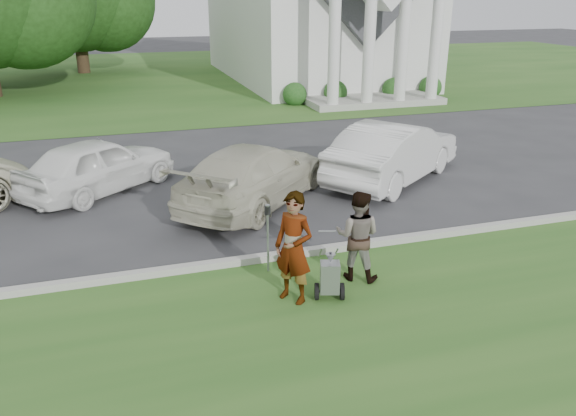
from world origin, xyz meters
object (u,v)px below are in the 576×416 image
parking_meter_near (268,230)px  car_c (254,174)px  person_right (357,236)px  person_left (294,249)px  striping_cart (330,278)px  car_b (98,165)px  car_d (394,152)px

parking_meter_near → car_c: 3.69m
car_c → parking_meter_near: bearing=123.3°
person_right → person_left: bearing=51.4°
striping_cart → car_b: (-3.64, 6.81, 0.32)m
person_left → car_c: (0.53, 4.73, -0.22)m
striping_cart → person_right: bearing=54.2°
person_right → striping_cart: bearing=71.2°
striping_cart → person_left: person_left is taller
parking_meter_near → car_c: (0.66, 3.63, -0.11)m
parking_meter_near → car_b: bearing=117.7°
person_left → person_right: (1.30, 0.40, -0.12)m
car_d → car_b: bearing=43.5°
striping_cart → person_left: (-0.58, 0.14, 0.55)m
person_left → car_b: bearing=166.2°
person_right → car_d: bearing=-89.1°
parking_meter_near → car_c: size_ratio=0.27×
person_right → car_c: person_right is taller
car_b → car_c: size_ratio=0.84×
striping_cart → person_left: bearing=-176.1°
striping_cart → person_right: 0.99m
parking_meter_near → person_left: bearing=-83.3°
person_right → car_c: bearing=-45.6°
person_left → person_right: 1.37m
person_left → car_b: size_ratio=0.45×
car_b → car_d: bearing=-140.2°
person_left → car_d: 6.97m
person_left → car_d: bearing=101.1°
person_left → person_right: person_left is taller
person_left → parking_meter_near: size_ratio=1.43×
striping_cart → person_right: size_ratio=0.64×
car_d → person_right: bearing=110.4°
parking_meter_near → striping_cart: bearing=-60.2°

